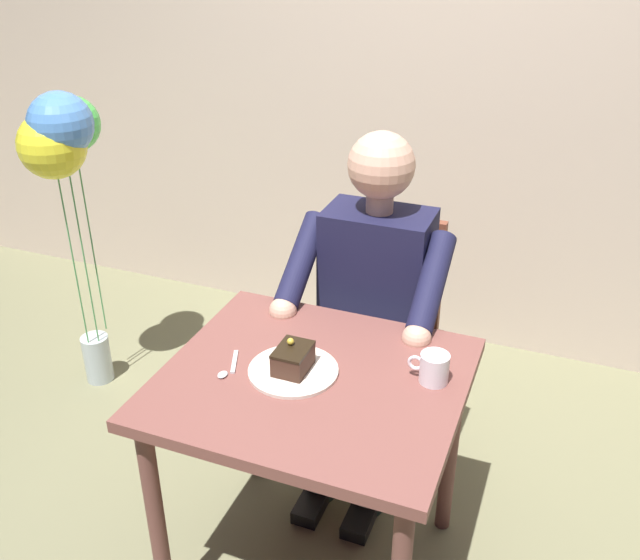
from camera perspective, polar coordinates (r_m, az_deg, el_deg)
name	(u,v)px	position (r m, az deg, el deg)	size (l,w,h in m)	color
cafe_rear_panel	(456,15)	(3.13, 11.03, 20.50)	(6.40, 0.12, 3.00)	beige
dining_table	(313,407)	(2.01, -0.59, -10.37)	(0.83, 0.74, 0.74)	brown
chair	(382,327)	(2.62, 5.06, -3.86)	(0.42, 0.42, 0.91)	brown
seated_person	(369,310)	(2.39, 4.03, -2.48)	(0.53, 0.58, 1.27)	#1A1A38
dessert_plate	(293,371)	(1.96, -2.23, -7.45)	(0.25, 0.25, 0.01)	silver
cake_slice	(293,359)	(1.94, -2.25, -6.48)	(0.09, 0.12, 0.09)	#41281C
coffee_cup	(434,367)	(1.93, 9.28, -7.07)	(0.12, 0.08, 0.09)	white
dessert_spoon	(228,369)	(1.99, -7.53, -7.19)	(0.05, 0.14, 0.01)	silver
balloon_display	(63,151)	(2.88, -20.27, 9.86)	(0.29, 0.36, 1.30)	#B2C1C6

